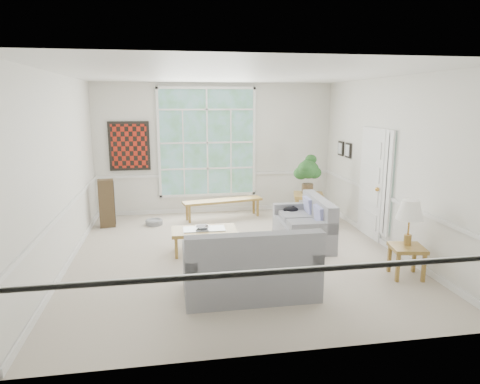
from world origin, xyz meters
The scene contains 24 objects.
floor centered at (0.00, 0.00, -0.01)m, with size 5.50×6.00×0.01m, color #B9AC9A.
ceiling centered at (0.00, 0.00, 3.00)m, with size 5.50×6.00×0.02m, color white.
wall_back centered at (0.00, 3.00, 1.50)m, with size 5.50×0.02×3.00m, color silver.
wall_front centered at (0.00, -3.00, 1.50)m, with size 5.50×0.02×3.00m, color silver.
wall_left centered at (-2.75, 0.00, 1.50)m, with size 0.02×6.00×3.00m, color silver.
wall_right centered at (2.75, 0.00, 1.50)m, with size 0.02×6.00×3.00m, color silver.
window_back centered at (-0.20, 2.96, 1.65)m, with size 2.30×0.08×2.40m, color white.
entry_door centered at (2.71, 0.60, 1.05)m, with size 0.08×0.90×2.10m, color white.
door_sidelight centered at (2.71, -0.03, 1.15)m, with size 0.08×0.26×1.90m, color white.
wall_art centered at (-1.95, 2.95, 1.60)m, with size 0.90×0.06×1.10m, color #59160E.
wall_frame_near centered at (2.71, 1.75, 1.55)m, with size 0.04×0.26×0.32m, color black.
wall_frame_far centered at (2.71, 2.15, 1.55)m, with size 0.04×0.26×0.32m, color black.
loveseat_right centered at (1.31, 0.40, 0.42)m, with size 0.81×1.57×0.85m, color gray.
loveseat_front centered at (-0.06, -1.54, 0.48)m, with size 1.77×0.92×0.96m, color gray.
coffee_table centered at (-0.53, 0.19, 0.21)m, with size 1.12×0.61×0.42m, color olive.
pewter_bowl centered at (-0.56, 0.20, 0.45)m, with size 0.28×0.28×0.07m, color #A1A2A7.
window_bench centered at (0.07, 2.36, 0.21)m, with size 1.80×0.35×0.42m, color olive.
end_table centered at (1.87, 1.76, 0.31)m, with size 0.62×0.62×0.62m, color olive.
houseplant centered at (1.86, 1.82, 1.05)m, with size 0.50×0.50×0.85m, color #235020, non-canonical shape.
side_table centered at (2.35, -1.38, 0.24)m, with size 0.47×0.47×0.48m, color olive.
table_lamp centered at (2.39, -1.30, 0.82)m, with size 0.39×0.39×0.68m, color silver, non-canonical shape.
pet_bed centered at (-1.44, 2.08, 0.06)m, with size 0.38×0.38×0.11m, color gray.
floor_speaker centered at (-2.40, 2.11, 0.50)m, with size 0.31×0.24×1.00m, color #43331E.
cat centered at (1.24, 0.96, 0.50)m, with size 0.30×0.21×0.14m, color black.
Camera 1 is at (-1.10, -6.89, 2.57)m, focal length 32.00 mm.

